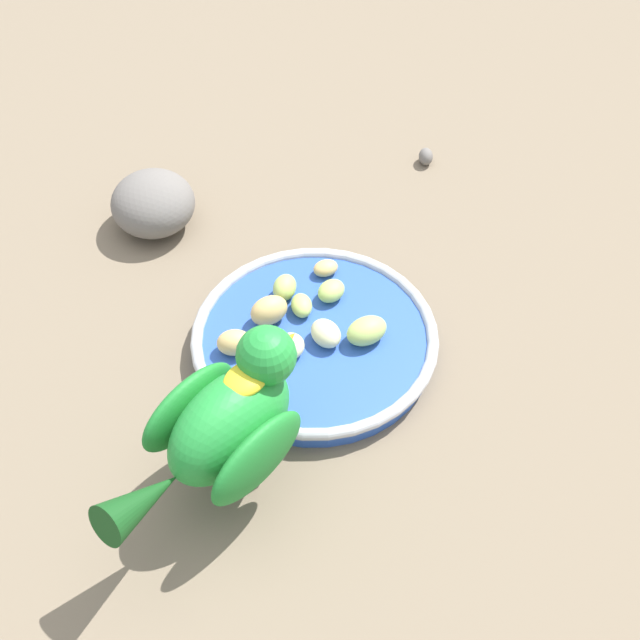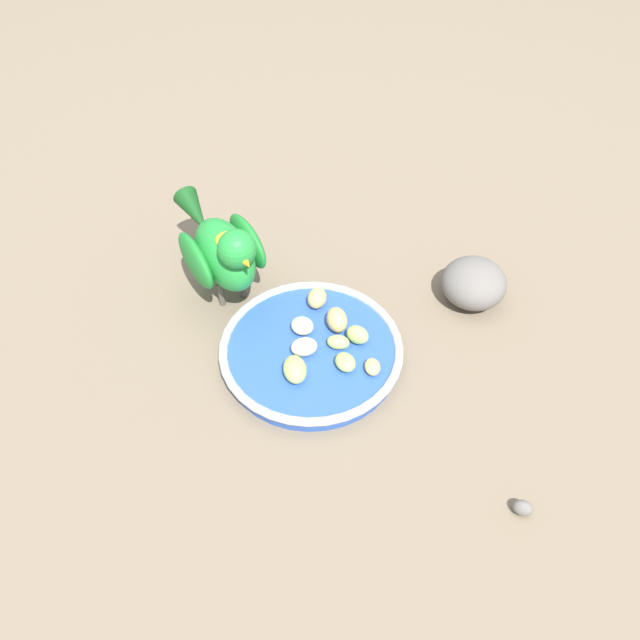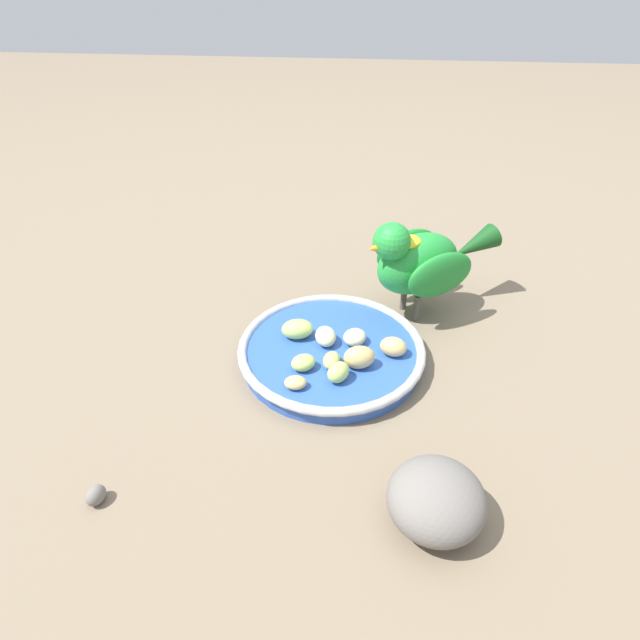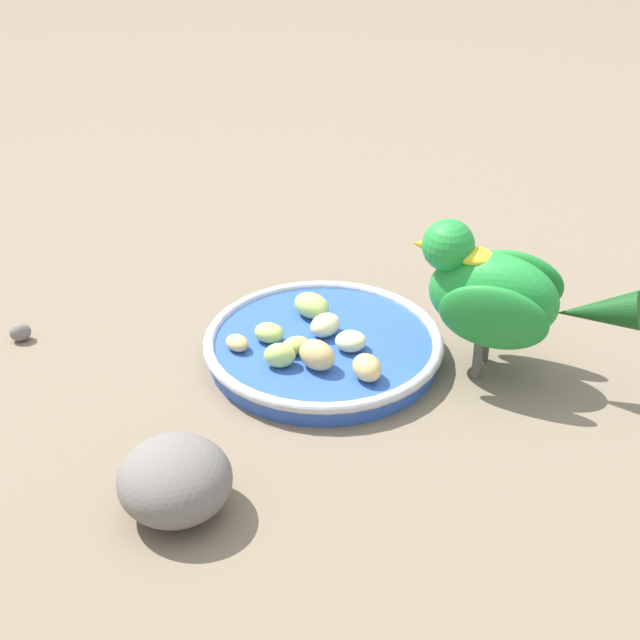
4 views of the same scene
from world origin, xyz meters
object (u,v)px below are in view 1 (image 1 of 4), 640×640
Objects in this scene: feeding_bowl at (315,341)px; parrot at (226,424)px; apple_piece_2 at (234,343)px; pebble_0 at (426,156)px; apple_piece_3 at (326,333)px; rock_large at (153,203)px; apple_piece_4 at (290,346)px; apple_piece_7 at (302,305)px; apple_piece_5 at (326,268)px; apple_piece_8 at (269,310)px; apple_piece_1 at (367,331)px; apple_piece_6 at (287,287)px; apple_piece_0 at (331,291)px.

feeding_bowl is 0.17m from parrot.
pebble_0 is at bearing 38.78° from apple_piece_2.
apple_piece_3 is at bearing -9.23° from apple_piece_2.
apple_piece_4 is at bearing -70.10° from rock_large.
parrot is at bearing -124.90° from apple_piece_7.
apple_piece_7 is (-0.00, 0.03, 0.01)m from feeding_bowl.
apple_piece_5 is (0.03, 0.08, -0.00)m from apple_piece_3.
apple_piece_8 is at bearing 99.41° from apple_piece_4.
apple_piece_5 is at bearing 32.66° from apple_piece_2.
apple_piece_3 is (-0.04, 0.01, -0.00)m from apple_piece_1.
apple_piece_1 is 0.09m from apple_piece_6.
apple_piece_2 reaches higher than apple_piece_5.
feeding_bowl is at bearing -114.50° from apple_piece_5.
apple_piece_6 is 0.20m from parrot.
apple_piece_0 is 0.78× the size of apple_piece_8.
apple_piece_7 is 0.19m from parrot.
apple_piece_4 is (-0.06, -0.05, 0.00)m from apple_piece_0.
apple_piece_7 is (-0.01, 0.04, -0.00)m from apple_piece_3.
feeding_bowl is at bearing -4.07° from apple_piece_2.
apple_piece_3 is at bearing -74.97° from apple_piece_6.
apple_piece_4 is 0.33m from pebble_0.
apple_piece_0 is 0.03m from apple_piece_5.
feeding_bowl is at bearing -80.64° from apple_piece_6.
pebble_0 is (0.23, 0.24, -0.02)m from apple_piece_4.
apple_piece_0 is at bearing -132.95° from pebble_0.
apple_piece_4 is at bearing -173.84° from apple_piece_3.
feeding_bowl is 7.75× the size of apple_piece_4.
apple_piece_0 is (0.03, 0.04, 0.02)m from feeding_bowl.
apple_piece_8 is at bearing -67.77° from rock_large.
apple_piece_7 is at bearing 104.44° from apple_piece_3.
apple_piece_0 is 0.21m from parrot.
apple_piece_3 is (-0.02, -0.05, 0.00)m from apple_piece_0.
apple_piece_1 is 1.42× the size of apple_piece_7.
apple_piece_1 is (0.01, -0.06, 0.00)m from apple_piece_0.
apple_piece_2 reaches higher than pebble_0.
apple_piece_2 is 0.05m from apple_piece_4.
apple_piece_7 reaches higher than pebble_0.
apple_piece_4 is 0.07m from apple_piece_6.
apple_piece_8 is 0.19× the size of parrot.
apple_piece_0 is at bearing -98.12° from apple_piece_5.
apple_piece_1 is 1.36× the size of apple_piece_6.
apple_piece_0 is at bearing 43.64° from apple_piece_4.
apple_piece_2 reaches higher than apple_piece_0.
apple_piece_7 is (0.02, 0.05, -0.00)m from apple_piece_4.
apple_piece_7 is (-0.05, 0.05, -0.00)m from apple_piece_1.
apple_piece_8 reaches higher than apple_piece_7.
rock_large is (-0.03, 0.21, -0.00)m from apple_piece_2.
rock_large is at bearing 99.54° from apple_piece_2.
apple_piece_1 is at bearing -56.49° from rock_large.
apple_piece_2 and apple_piece_6 have the same top height.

